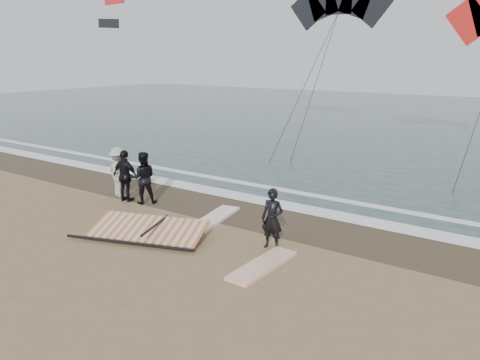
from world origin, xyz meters
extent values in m
plane|color=#8C704C|center=(0.00, 0.00, 0.00)|extent=(120.00, 120.00, 0.00)
cube|color=#233838|center=(0.00, 33.00, 0.01)|extent=(120.00, 54.00, 0.02)
cube|color=#4C3D2B|center=(0.00, 4.50, 0.01)|extent=(120.00, 2.80, 0.01)
cube|color=white|center=(0.00, 5.90, 0.03)|extent=(120.00, 0.90, 0.01)
cube|color=white|center=(0.00, 7.60, 0.03)|extent=(120.00, 0.45, 0.01)
imported|color=black|center=(0.92, 2.35, 0.86)|extent=(0.67, 0.47, 1.72)
cube|color=white|center=(1.36, 1.16, 0.05)|extent=(0.76, 2.37, 0.09)
cube|color=white|center=(-1.81, 3.28, 0.05)|extent=(1.08, 2.60, 0.11)
imported|color=black|center=(-5.04, 3.30, 0.95)|extent=(1.17, 1.16, 1.91)
imported|color=black|center=(-5.74, 3.10, 0.96)|extent=(1.16, 0.56, 1.92)
imported|color=#A4A5A0|center=(-6.44, 3.40, 0.95)|extent=(1.38, 1.01, 1.91)
cube|color=black|center=(-2.68, 1.53, 0.05)|extent=(2.40, 1.27, 0.09)
cube|color=#D05E22|center=(-2.48, 0.93, 0.30)|extent=(3.67, 2.33, 0.36)
cylinder|color=black|center=(-2.48, 0.15, 0.11)|extent=(3.79, 1.33, 0.09)
cylinder|color=black|center=(-2.18, 0.93, 0.45)|extent=(0.61, 1.65, 0.07)
cylinder|color=#262626|center=(-5.13, 16.60, 4.03)|extent=(0.04, 0.04, 12.98)
cylinder|color=#262626|center=(-4.72, 16.95, 4.03)|extent=(0.04, 0.04, 12.53)
cube|color=black|center=(-32.69, 26.00, 8.47)|extent=(3.04, 0.12, 1.06)
cube|color=red|center=(-33.84, 28.00, 11.01)|extent=(3.03, 0.12, 0.99)
camera|label=1|loc=(7.05, -8.22, 5.20)|focal=35.00mm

